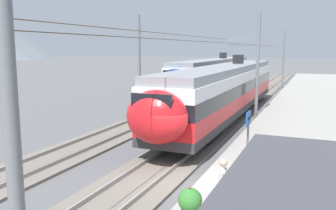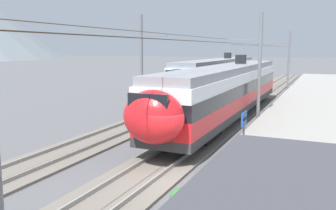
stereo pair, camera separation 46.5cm
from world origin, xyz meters
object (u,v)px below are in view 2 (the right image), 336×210
(platform_sign, at_px, (244,129))
(handbag_beside_passenger, at_px, (221,206))
(catenary_mast_far_side, at_px, (143,62))
(catenary_mast_mid, at_px, (258,64))
(passenger_walking, at_px, (214,186))
(potted_plant_platform_edge, at_px, (181,202))
(catenary_mast_east, at_px, (288,59))
(train_near_platform, at_px, (227,89))
(train_far_track, at_px, (218,74))

(platform_sign, bearing_deg, handbag_beside_passenger, -178.36)
(catenary_mast_far_side, relative_size, handbag_beside_passenger, 99.84)
(catenary_mast_far_side, bearing_deg, handbag_beside_passenger, -145.54)
(catenary_mast_mid, distance_m, platform_sign, 13.57)
(passenger_walking, height_order, potted_plant_platform_edge, passenger_walking)
(platform_sign, bearing_deg, potted_plant_platform_edge, 169.46)
(catenary_mast_east, bearing_deg, train_near_platform, 175.29)
(train_near_platform, height_order, catenary_mast_east, catenary_mast_east)
(catenary_mast_east, bearing_deg, catenary_mast_mid, -179.98)
(train_far_track, xyz_separation_m, handbag_beside_passenger, (-29.97, -8.76, -1.68))
(catenary_mast_mid, bearing_deg, platform_sign, -171.78)
(catenary_mast_far_side, height_order, handbag_beside_passenger, catenary_mast_far_side)
(train_near_platform, relative_size, catenary_mast_east, 0.60)
(train_far_track, xyz_separation_m, platform_sign, (-26.66, -8.67, -0.10))
(train_near_platform, height_order, handbag_beside_passenger, train_near_platform)
(catenary_mast_far_side, height_order, potted_plant_platform_edge, catenary_mast_far_side)
(potted_plant_platform_edge, bearing_deg, train_far_track, 14.32)
(catenary_mast_mid, xyz_separation_m, platform_sign, (-13.31, -1.92, -1.81))
(train_far_track, height_order, handbag_beside_passenger, train_far_track)
(train_near_platform, relative_size, handbag_beside_passenger, 59.84)
(handbag_beside_passenger, height_order, potted_plant_platform_edge, potted_plant_platform_edge)
(catenary_mast_mid, relative_size, catenary_mast_east, 1.00)
(potted_plant_platform_edge, bearing_deg, catenary_mast_far_side, 30.73)
(catenary_mast_mid, bearing_deg, potted_plant_platform_edge, -176.28)
(train_near_platform, bearing_deg, catenary_mast_mid, -49.84)
(catenary_mast_east, bearing_deg, passenger_walking, -176.99)
(train_far_track, height_order, catenary_mast_far_side, catenary_mast_far_side)
(catenary_mast_mid, height_order, catenary_mast_east, catenary_mast_mid)
(catenary_mast_far_side, height_order, platform_sign, catenary_mast_far_side)
(catenary_mast_mid, bearing_deg, train_far_track, 26.81)
(train_far_track, bearing_deg, passenger_walking, -164.07)
(train_far_track, xyz_separation_m, catenary_mast_mid, (-13.35, -6.74, 1.71))
(train_far_track, xyz_separation_m, catenary_mast_far_side, (-14.48, 1.87, 1.79))
(catenary_mast_east, relative_size, potted_plant_platform_edge, 47.82)
(platform_sign, bearing_deg, train_near_platform, 17.51)
(passenger_walking, height_order, handbag_beside_passenger, passenger_walking)
(catenary_mast_far_side, distance_m, platform_sign, 16.21)
(train_far_track, distance_m, potted_plant_platform_edge, 31.90)
(potted_plant_platform_edge, bearing_deg, catenary_mast_mid, 3.72)
(catenary_mast_east, xyz_separation_m, catenary_mast_far_side, (-21.38, 8.60, 0.23))
(train_far_track, distance_m, catenary_mast_east, 9.77)
(handbag_beside_passenger, bearing_deg, potted_plant_platform_edge, 136.04)
(catenary_mast_east, distance_m, platform_sign, 33.66)
(catenary_mast_far_side, bearing_deg, train_far_track, -7.34)
(potted_plant_platform_edge, bearing_deg, handbag_beside_passenger, -43.96)
(passenger_walking, bearing_deg, potted_plant_platform_edge, 115.92)
(catenary_mast_mid, height_order, potted_plant_platform_edge, catenary_mast_mid)
(train_far_track, height_order, catenary_mast_east, catenary_mast_east)
(platform_sign, xyz_separation_m, potted_plant_platform_edge, (-4.22, 0.78, -1.25))
(catenary_mast_mid, distance_m, catenary_mast_east, 20.25)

